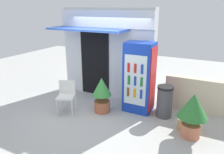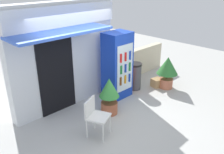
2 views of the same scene
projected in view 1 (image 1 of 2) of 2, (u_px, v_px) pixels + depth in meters
ground at (91, 112)px, 6.08m from camera, size 16.00×16.00×0.00m
storefront_building at (106, 51)px, 6.87m from camera, size 3.10×1.13×2.78m
drink_cooler at (139, 78)px, 5.90m from camera, size 0.77×0.63×1.92m
plastic_chair at (67, 94)px, 5.96m from camera, size 0.59×0.59×0.87m
potted_plant_near_shop at (102, 93)px, 5.94m from camera, size 0.52×0.52×0.99m
potted_plant_curbside at (193, 110)px, 4.74m from camera, size 0.66×0.66×1.03m
trash_bin at (165, 101)px, 5.72m from camera, size 0.42×0.42×0.85m
stone_boundary_wall at (211, 98)px, 5.84m from camera, size 2.42×0.23×0.95m
cardboard_box at (185, 124)px, 5.17m from camera, size 0.37×0.34×0.27m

